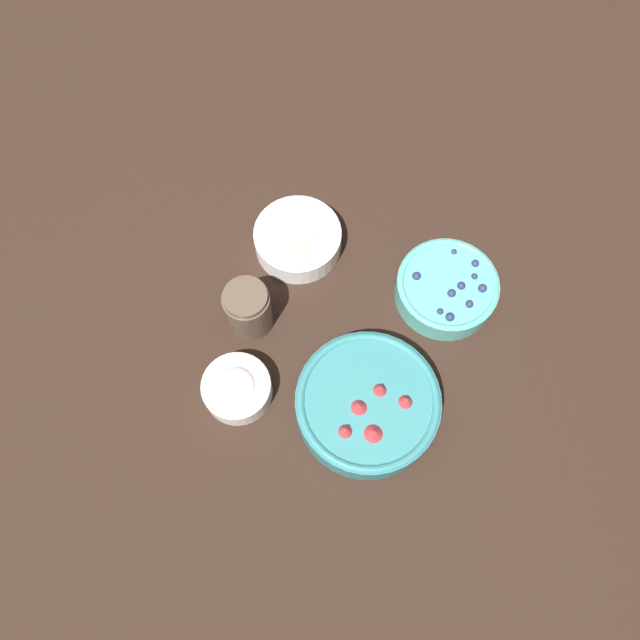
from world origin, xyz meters
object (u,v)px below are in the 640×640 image
(bowl_cream, at_px, (237,388))
(jar_chocolate, at_px, (249,309))
(bowl_strawberries, at_px, (368,404))
(bowl_bananas, at_px, (298,238))
(bowl_blueberries, at_px, (447,288))

(bowl_cream, xyz_separation_m, jar_chocolate, (0.03, -0.13, 0.02))
(bowl_strawberries, relative_size, jar_chocolate, 2.27)
(bowl_strawberries, distance_m, jar_chocolate, 0.25)
(bowl_bananas, bearing_deg, bowl_strawberries, 128.49)
(bowl_blueberries, relative_size, bowl_bananas, 1.12)
(bowl_bananas, relative_size, bowl_cream, 1.38)
(bowl_blueberries, distance_m, bowl_bananas, 0.28)
(bowl_strawberries, xyz_separation_m, bowl_bananas, (0.20, -0.26, -0.01))
(bowl_blueberries, height_order, bowl_cream, bowl_blueberries)
(bowl_strawberries, bearing_deg, bowl_bananas, -51.51)
(bowl_strawberries, relative_size, bowl_cream, 2.04)
(bowl_blueberries, distance_m, jar_chocolate, 0.35)
(bowl_strawberries, bearing_deg, bowl_cream, 9.99)
(bowl_cream, bearing_deg, bowl_blueberries, -135.57)
(bowl_cream, bearing_deg, bowl_strawberries, -170.01)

